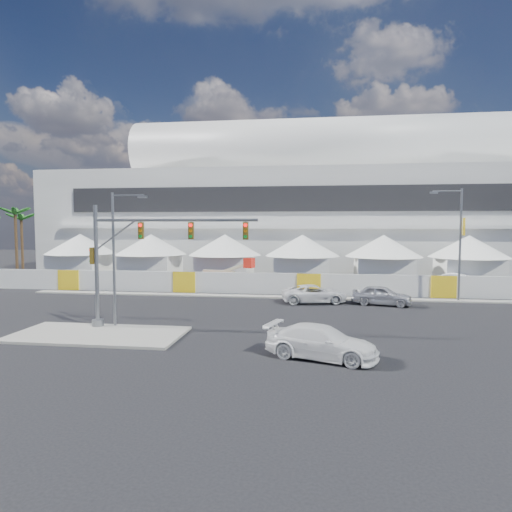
# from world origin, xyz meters

# --- Properties ---
(ground) EXTENTS (160.00, 160.00, 0.00)m
(ground) POSITION_xyz_m (0.00, 0.00, 0.00)
(ground) COLOR black
(ground) RESTS_ON ground
(median_island) EXTENTS (10.00, 5.00, 0.15)m
(median_island) POSITION_xyz_m (-6.00, -3.00, 0.07)
(median_island) COLOR gray
(median_island) RESTS_ON ground
(far_curb) EXTENTS (80.00, 1.20, 0.12)m
(far_curb) POSITION_xyz_m (20.00, 12.50, 0.06)
(far_curb) COLOR gray
(far_curb) RESTS_ON ground
(stadium) EXTENTS (80.00, 24.80, 21.98)m
(stadium) POSITION_xyz_m (8.71, 41.50, 9.45)
(stadium) COLOR silver
(stadium) RESTS_ON ground
(tent_row) EXTENTS (53.40, 8.40, 5.40)m
(tent_row) POSITION_xyz_m (0.50, 24.00, 3.15)
(tent_row) COLOR white
(tent_row) RESTS_ON ground
(hoarding_fence) EXTENTS (70.00, 0.25, 2.00)m
(hoarding_fence) POSITION_xyz_m (6.00, 14.50, 1.00)
(hoarding_fence) COLOR silver
(hoarding_fence) RESTS_ON ground
(palm_cluster) EXTENTS (10.60, 10.60, 8.55)m
(palm_cluster) POSITION_xyz_m (-33.46, 29.50, 6.88)
(palm_cluster) COLOR #47331E
(palm_cluster) RESTS_ON ground
(sedan_silver) EXTENTS (2.96, 5.07, 1.62)m
(sedan_silver) POSITION_xyz_m (12.04, 9.90, 0.81)
(sedan_silver) COLOR silver
(sedan_silver) RESTS_ON ground
(pickup_curb) EXTENTS (3.59, 5.87, 1.52)m
(pickup_curb) POSITION_xyz_m (6.56, 10.22, 0.76)
(pickup_curb) COLOR silver
(pickup_curb) RESTS_ON ground
(pickup_near) EXTENTS (3.83, 6.00, 1.62)m
(pickup_near) POSITION_xyz_m (7.12, -5.74, 0.81)
(pickup_near) COLOR white
(pickup_near) RESTS_ON ground
(lot_car_a) EXTENTS (3.78, 5.12, 1.61)m
(lot_car_a) POSITION_xyz_m (21.06, 20.31, 0.81)
(lot_car_a) COLOR white
(lot_car_a) RESTS_ON ground
(lot_car_b) EXTENTS (2.12, 4.81, 1.61)m
(lot_car_b) POSITION_xyz_m (22.02, 18.66, 0.80)
(lot_car_b) COLOR black
(lot_car_b) RESTS_ON ground
(lot_car_c) EXTENTS (2.92, 5.25, 1.44)m
(lot_car_c) POSITION_xyz_m (-10.67, 19.03, 0.72)
(lot_car_c) COLOR silver
(lot_car_c) RESTS_ON ground
(traffic_mast) EXTENTS (10.66, 0.74, 7.66)m
(traffic_mast) POSITION_xyz_m (-4.76, -1.14, 4.43)
(traffic_mast) COLOR slate
(traffic_mast) RESTS_ON median_island
(streetlight_median) EXTENTS (2.34, 0.23, 8.44)m
(streetlight_median) POSITION_xyz_m (-5.74, -0.80, 5.00)
(streetlight_median) COLOR slate
(streetlight_median) RESTS_ON median_island
(streetlight_curb) EXTENTS (2.84, 0.64, 9.60)m
(streetlight_curb) POSITION_xyz_m (18.53, 12.50, 5.57)
(streetlight_curb) COLOR slate
(streetlight_curb) RESTS_ON ground
(boom_lift) EXTENTS (6.89, 2.51, 3.38)m
(boom_lift) POSITION_xyz_m (-3.32, 16.19, 0.91)
(boom_lift) COLOR red
(boom_lift) RESTS_ON ground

